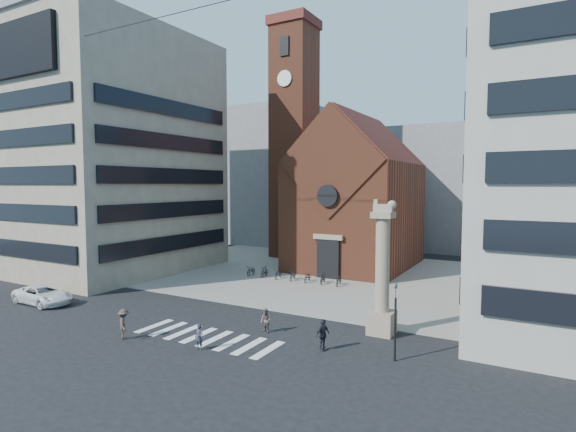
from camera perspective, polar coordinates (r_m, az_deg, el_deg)
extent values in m
plane|color=black|center=(32.35, -7.57, -13.31)|extent=(120.00, 120.00, 0.00)
cube|color=gray|center=(48.42, 6.16, -7.44)|extent=(46.00, 30.00, 0.05)
cube|color=brown|center=(53.16, 8.75, 0.06)|extent=(12.00, 16.00, 12.00)
cube|color=maroon|center=(53.46, 8.97, 6.51)|extent=(12.00, 15.40, 12.00)
cube|color=brown|center=(45.74, 5.30, 6.98)|extent=(11.76, 0.50, 11.76)
cylinder|color=black|center=(45.28, 5.04, 2.58)|extent=(2.20, 0.30, 2.20)
cube|color=black|center=(46.13, 5.12, -5.51)|extent=(2.40, 0.30, 4.00)
cube|color=gray|center=(45.76, 5.11, -2.68)|extent=(3.20, 0.40, 0.50)
cube|color=brown|center=(60.17, 0.80, 9.14)|extent=(5.00, 5.00, 30.00)
cube|color=maroon|center=(63.50, 0.82, 23.30)|extent=(5.50, 5.50, 1.20)
cylinder|color=white|center=(59.19, -0.45, 17.07)|extent=(2.00, 0.20, 2.00)
cube|color=black|center=(60.23, -0.45, 20.78)|extent=(1.20, 0.20, 2.40)
cube|color=tan|center=(55.03, -21.70, 7.25)|extent=(18.00, 20.00, 26.00)
cube|color=gray|center=(75.32, -1.54, 5.06)|extent=(16.00, 14.00, 22.00)
cube|color=gray|center=(70.80, 19.08, 3.29)|extent=(14.00, 12.00, 18.00)
cube|color=gray|center=(66.80, 32.36, 5.43)|extent=(16.00, 14.00, 24.00)
cube|color=gray|center=(30.30, 11.81, -13.09)|extent=(1.60, 1.60, 1.50)
cylinder|color=gray|center=(29.42, 11.92, -6.09)|extent=(0.90, 0.90, 6.00)
cube|color=gray|center=(29.04, 12.01, 0.14)|extent=(1.30, 1.30, 0.40)
cube|color=gray|center=(29.01, 12.02, 0.93)|extent=(1.20, 0.50, 0.55)
sphere|color=gray|center=(28.84, 13.07, 1.39)|extent=(0.56, 0.56, 0.56)
cube|color=gray|center=(29.15, 11.09, 1.74)|extent=(0.25, 0.15, 0.35)
cylinder|color=black|center=(25.80, 13.45, -13.85)|extent=(0.12, 0.12, 3.50)
imported|color=black|center=(25.23, 13.53, -9.19)|extent=(0.13, 0.16, 0.80)
imported|color=white|center=(41.71, -28.67, -8.77)|extent=(5.40, 2.57, 1.49)
imported|color=#353144|center=(27.50, -11.21, -14.84)|extent=(0.57, 0.38, 1.53)
imported|color=#665451|center=(29.93, -2.87, -13.14)|extent=(0.93, 0.83, 1.58)
imported|color=#27262E|center=(26.97, 4.42, -14.79)|extent=(0.76, 1.17, 1.85)
imported|color=#46352F|center=(30.46, -20.13, -12.77)|extent=(1.39, 1.33, 1.90)
imported|color=black|center=(47.95, -4.71, -6.90)|extent=(1.00, 2.00, 1.00)
imported|color=black|center=(47.04, -3.01, -7.04)|extent=(0.85, 1.92, 1.11)
imported|color=black|center=(46.20, -1.24, -7.31)|extent=(1.00, 2.00, 1.00)
imported|color=black|center=(45.38, 0.59, -7.44)|extent=(0.85, 1.92, 1.11)
imported|color=black|center=(44.63, 2.48, -7.71)|extent=(1.00, 2.00, 1.00)
imported|color=black|center=(43.90, 4.44, -7.84)|extent=(0.85, 1.92, 1.11)
imported|color=black|center=(43.26, 6.47, -8.11)|extent=(1.00, 2.00, 1.00)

